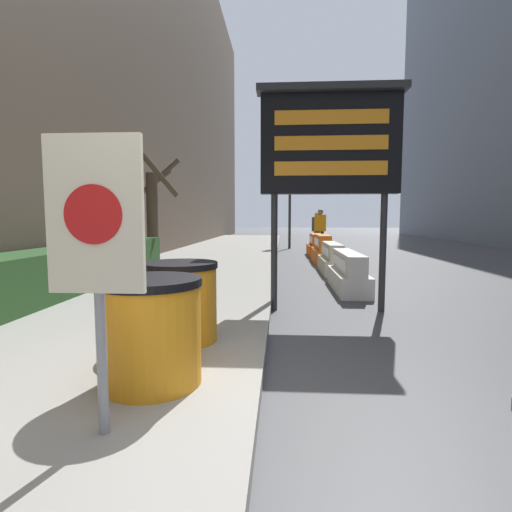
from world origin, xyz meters
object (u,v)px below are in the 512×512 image
Objects in this scene: barrel_drum_middle at (180,301)px; traffic_cone_mid at (334,250)px; jersey_barrier_cream at (332,260)px; message_board at (330,144)px; jersey_barrier_white at (348,274)px; traffic_light_near_curb at (290,181)px; jersey_barrier_orange_near at (323,250)px; traffic_cone_near at (326,243)px; warning_sign at (96,236)px; jersey_barrier_orange_far at (316,246)px; pedestrian_worker at (317,227)px; pedestrian_passerby at (320,227)px; barrel_drum_foreground at (151,331)px.

barrel_drum_middle is 10.51m from traffic_cone_mid.
message_board is at bearing -97.97° from jersey_barrier_cream.
jersey_barrier_white is 11.24m from traffic_light_near_curb.
jersey_barrier_orange_near is 2.66× the size of traffic_cone_near.
traffic_light_near_curb is at bearing 155.68° from traffic_cone_near.
jersey_barrier_orange_far is (2.36, 12.96, -0.95)m from warning_sign.
barrel_drum_middle is 0.48× the size of pedestrian_worker.
warning_sign is 0.97× the size of jersey_barrier_orange_far.
warning_sign is at bearing -105.96° from jersey_barrier_cream.
traffic_light_near_curb is 2.41× the size of pedestrian_passerby.
message_board is at bearing -85.50° from pedestrian_passerby.
traffic_light_near_curb is at bearing 91.49° from message_board.
jersey_barrier_cream is 7.61m from traffic_cone_near.
pedestrian_passerby reaches higher than barrel_drum_middle.
pedestrian_worker reaches higher than traffic_cone_near.
jersey_barrier_orange_near is 6.58m from traffic_light_near_curb.
pedestrian_worker is at bearing 80.74° from warning_sign.
jersey_barrier_orange_far is 3.48m from pedestrian_worker.
jersey_barrier_orange_near is 1.40m from traffic_cone_mid.
jersey_barrier_orange_near is at bearing 76.90° from barrel_drum_foreground.
traffic_cone_mid is at bearing 81.86° from message_board.
traffic_light_near_curb is (-0.94, 8.31, 2.80)m from jersey_barrier_cream.
pedestrian_worker is (0.31, 10.66, 0.67)m from jersey_barrier_white.
message_board is 12.19m from traffic_cone_near.
jersey_barrier_cream is 3.15× the size of traffic_cone_mid.
pedestrian_worker reaches higher than traffic_cone_mid.
barrel_drum_foreground is at bearing 85.91° from warning_sign.
barrel_drum_middle is 3.33m from message_board.
warning_sign is at bearing -89.93° from barrel_drum_middle.
traffic_cone_near is (0.67, 7.58, -0.02)m from jersey_barrier_cream.
traffic_cone_near is at bearing 80.29° from pedestrian_passerby.
traffic_light_near_curb reaches higher than jersey_barrier_orange_near.
message_board is at bearing -108.53° from jersey_barrier_white.
barrel_drum_foreground is 16.07m from traffic_light_near_curb.
pedestrian_passerby is (0.31, 9.08, 0.73)m from jersey_barrier_white.
pedestrian_passerby is at bearing 87.27° from jersey_barrier_cream.
message_board reaches higher than traffic_cone_mid.
jersey_barrier_white is 3.13× the size of traffic_cone_near.
jersey_barrier_cream reaches higher than traffic_cone_near.
traffic_light_near_curb is (1.42, 16.54, 1.82)m from warning_sign.
warning_sign is 13.20m from jersey_barrier_orange_far.
barrel_drum_foreground is 15.84m from pedestrian_worker.
pedestrian_passerby is (0.31, 6.54, 0.72)m from jersey_barrier_cream.
barrel_drum_middle is 14.79m from pedestrian_worker.
jersey_barrier_orange_far is (-0.00, 4.72, 0.03)m from jersey_barrier_cream.
jersey_barrier_white is 10.68m from pedestrian_worker.
jersey_barrier_cream is (2.36, 6.41, -0.22)m from barrel_drum_middle.
jersey_barrier_orange_near reaches higher than traffic_cone_near.
pedestrian_worker reaches higher than jersey_barrier_orange_near.
traffic_light_near_curb is at bearing 99.04° from jersey_barrier_orange_near.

